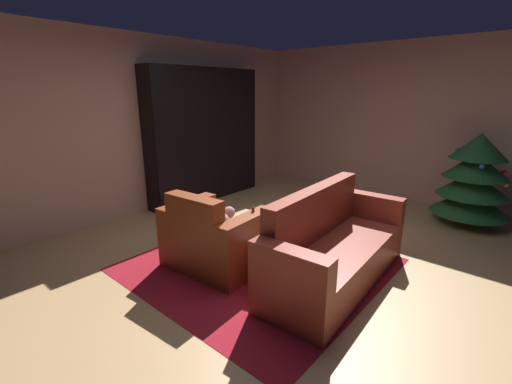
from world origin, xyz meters
TOP-DOWN VIEW (x-y plane):
  - ground_plane at (0.00, 0.00)m, footprint 7.83×7.83m
  - wall_back at (0.00, 3.29)m, footprint 5.42×0.06m
  - wall_left at (-2.68, 0.00)m, footprint 0.06×6.65m
  - area_rug at (-0.16, -0.27)m, footprint 2.42×2.39m
  - bookshelf_unit at (-2.43, 1.14)m, footprint 0.36×2.17m
  - armchair_red at (-0.51, -0.60)m, footprint 1.06×0.83m
  - couch_red at (0.58, -0.00)m, footprint 0.82×1.99m
  - coffee_table at (0.02, -0.25)m, footprint 0.74×0.74m
  - book_stack_on_table at (0.06, -0.25)m, footprint 0.18×0.18m
  - bottle_on_table at (-0.14, -0.39)m, footprint 0.08×0.08m
  - decorated_tree at (1.30, 2.62)m, footprint 1.00×1.00m

SIDE VIEW (x-z plane):
  - ground_plane at x=0.00m, z-range 0.00..0.00m
  - area_rug at x=-0.16m, z-range 0.00..0.01m
  - armchair_red at x=-0.51m, z-range -0.12..0.73m
  - couch_red at x=0.58m, z-range -0.15..0.77m
  - coffee_table at x=0.02m, z-range 0.18..0.61m
  - book_stack_on_table at x=0.06m, z-range 0.43..0.56m
  - bottle_on_table at x=-0.14m, z-range 0.41..0.68m
  - decorated_tree at x=1.30m, z-range 0.00..1.29m
  - bookshelf_unit at x=-2.43m, z-range 0.00..2.19m
  - wall_back at x=0.00m, z-range 0.00..2.62m
  - wall_left at x=-2.68m, z-range 0.00..2.62m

